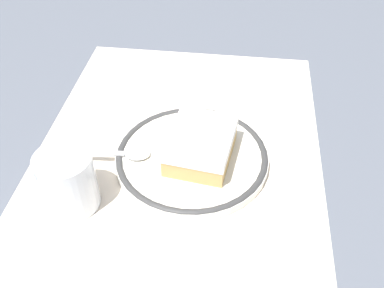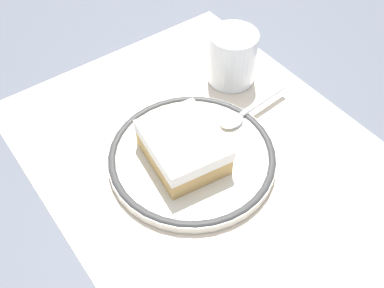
{
  "view_description": "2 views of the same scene",
  "coord_description": "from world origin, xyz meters",
  "px_view_note": "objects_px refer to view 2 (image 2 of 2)",
  "views": [
    {
      "loc": [
        0.45,
        0.08,
        0.43
      ],
      "look_at": [
        0.02,
        0.02,
        0.03
      ],
      "focal_mm": 40.82,
      "sensor_mm": 36.0,
      "label": 1
    },
    {
      "loc": [
        -0.27,
        0.23,
        0.45
      ],
      "look_at": [
        0.02,
        0.02,
        0.03
      ],
      "focal_mm": 42.71,
      "sensor_mm": 36.0,
      "label": 2
    }
  ],
  "objects_px": {
    "spoon": "(244,113)",
    "cup": "(232,60)",
    "cake_slice": "(183,147)",
    "plate": "(192,157)"
  },
  "relations": [
    {
      "from": "plate",
      "to": "spoon",
      "type": "relative_size",
      "value": 1.7
    },
    {
      "from": "cake_slice",
      "to": "cup",
      "type": "distance_m",
      "value": 0.18
    },
    {
      "from": "cake_slice",
      "to": "spoon",
      "type": "distance_m",
      "value": 0.11
    },
    {
      "from": "spoon",
      "to": "plate",
      "type": "bearing_deg",
      "value": 98.27
    },
    {
      "from": "spoon",
      "to": "cup",
      "type": "relative_size",
      "value": 1.58
    },
    {
      "from": "cake_slice",
      "to": "plate",
      "type": "bearing_deg",
      "value": -98.36
    },
    {
      "from": "cake_slice",
      "to": "cup",
      "type": "bearing_deg",
      "value": -59.01
    },
    {
      "from": "plate",
      "to": "cup",
      "type": "xyz_separation_m",
      "value": [
        0.09,
        -0.14,
        0.03
      ]
    },
    {
      "from": "cake_slice",
      "to": "cup",
      "type": "xyz_separation_m",
      "value": [
        0.09,
        -0.15,
        0.0
      ]
    },
    {
      "from": "plate",
      "to": "cake_slice",
      "type": "height_order",
      "value": "cake_slice"
    }
  ]
}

